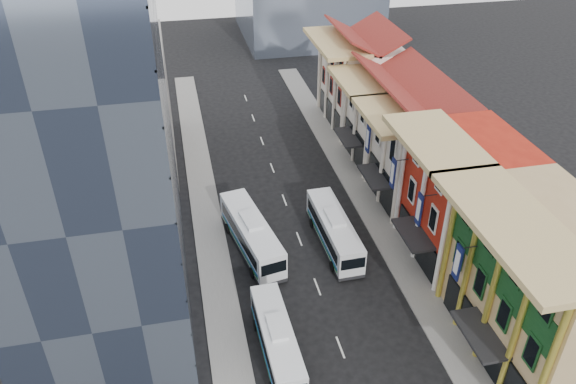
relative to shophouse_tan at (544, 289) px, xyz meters
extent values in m
cube|color=slate|center=(-5.50, 17.00, -5.92)|extent=(3.00, 90.00, 0.15)
cube|color=slate|center=(-22.50, 17.00, -5.92)|extent=(3.00, 90.00, 0.15)
cube|color=tan|center=(0.00, 0.00, 0.00)|extent=(8.00, 14.00, 12.00)
cube|color=#AC2313|center=(0.00, 12.00, 0.00)|extent=(8.00, 10.00, 12.00)
cube|color=silver|center=(0.00, 21.50, -1.00)|extent=(8.00, 9.00, 10.00)
cube|color=silver|center=(0.00, 30.50, -1.00)|extent=(8.00, 9.00, 10.00)
cube|color=silver|center=(0.00, 41.00, -0.50)|extent=(8.00, 12.00, 11.00)
cube|color=#3E4962|center=(-31.00, 14.00, 9.00)|extent=(12.00, 26.00, 30.00)
cube|color=gray|center=(-30.00, 37.00, 1.00)|extent=(10.00, 18.00, 14.00)
camera|label=1|loc=(-24.29, -25.33, 27.73)|focal=35.00mm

